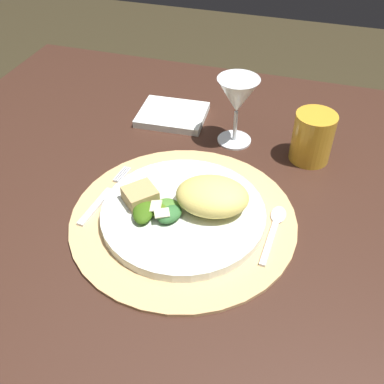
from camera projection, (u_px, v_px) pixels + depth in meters
name	position (u px, v px, depth m)	size (l,w,h in m)	color
dining_table	(204.00, 252.00, 0.84)	(1.27, 1.09, 0.74)	#3A2218
placemat	(183.00, 218.00, 0.75)	(0.38, 0.38, 0.01)	tan
dinner_plate	(183.00, 213.00, 0.75)	(0.28, 0.28, 0.02)	silver
pasta_serving	(212.00, 196.00, 0.73)	(0.12, 0.09, 0.05)	#E8D268
salad_greens	(159.00, 211.00, 0.72)	(0.09, 0.07, 0.02)	#466515
bread_piece	(140.00, 195.00, 0.75)	(0.05, 0.05, 0.03)	tan
fork	(103.00, 197.00, 0.78)	(0.03, 0.17, 0.00)	silver
spoon	(275.00, 224.00, 0.74)	(0.03, 0.14, 0.01)	silver
napkin	(172.00, 115.00, 0.99)	(0.15, 0.12, 0.02)	white
wine_glass	(238.00, 98.00, 0.86)	(0.08, 0.08, 0.14)	silver
amber_tumbler	(313.00, 137.00, 0.85)	(0.08, 0.08, 0.10)	gold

